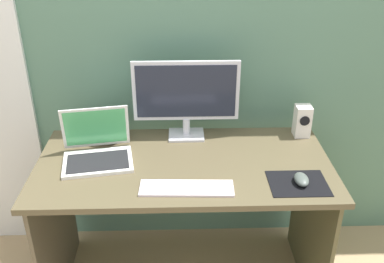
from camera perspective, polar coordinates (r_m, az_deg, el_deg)
wall_back at (r=2.24m, az=-1.35°, el=12.92°), size 6.00×0.04×2.50m
desk at (r=2.12m, az=-1.05°, el=-7.75°), size 1.37×0.68×0.75m
monitor at (r=2.15m, az=-0.78°, el=4.70°), size 0.52×0.14×0.40m
speaker_right at (r=2.29m, az=14.22°, el=1.35°), size 0.08×0.08×0.16m
laptop at (r=2.08m, az=-12.29°, el=-2.37°), size 0.35×0.31×0.23m
fishbowl at (r=2.23m, az=-10.67°, el=1.03°), size 0.18×0.18×0.18m
keyboard_external at (r=1.84m, az=-0.71°, el=-7.42°), size 0.40×0.13×0.01m
mousepad at (r=1.93m, az=13.68°, el=-6.60°), size 0.25×0.20×0.00m
mouse at (r=1.93m, az=14.11°, el=-6.09°), size 0.06×0.10×0.04m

